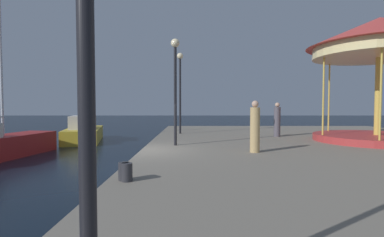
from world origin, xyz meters
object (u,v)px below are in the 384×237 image
Objects in this scene: carousel at (381,49)px; person_by_the_water at (256,128)px; bollard_south at (125,171)px; bollard_north at (128,172)px; person_far_corner at (279,121)px; motorboat_yellow at (85,132)px; lamp_post_mid_promenade at (177,73)px; lamp_post_far_end at (181,79)px.

carousel is 7.79m from person_by_the_water.
bollard_south is (-10.01, -7.10, -4.01)m from carousel.
bollard_north is 11.04m from person_far_corner.
motorboat_yellow is at bearing 134.78° from person_by_the_water.
person_by_the_water is at bearing -45.22° from motorboat_yellow.
lamp_post_mid_promenade is at bearing -171.69° from carousel.
motorboat_yellow is 10.72m from lamp_post_mid_promenade.
carousel reaches higher than bollard_north.
carousel is at bearing -22.30° from lamp_post_far_end.
carousel reaches higher than lamp_post_far_end.
motorboat_yellow is 12.65m from person_far_corner.
motorboat_yellow is 13.59m from person_by_the_water.
lamp_post_far_end reaches higher than motorboat_yellow.
motorboat_yellow is 3.20× the size of person_far_corner.
bollard_south is at bearing -66.77° from motorboat_yellow.
carousel reaches higher than person_far_corner.
bollard_south is at bearing -94.31° from lamp_post_far_end.
lamp_post_mid_promenade is 2.40× the size of person_by_the_water.
bollard_south is 11.01m from person_far_corner.
person_far_corner is at bearing -20.20° from motorboat_yellow.
person_by_the_water is (2.91, -1.82, -2.13)m from lamp_post_mid_promenade.
person_far_corner reaches higher than bollard_south.
lamp_post_far_end is 5.93m from person_far_corner.
person_far_corner is (-3.99, 2.11, -3.37)m from carousel.
bollard_north is at bearing -44.38° from bollard_south.
person_far_corner is 5.74m from person_by_the_water.
lamp_post_far_end reaches higher than person_far_corner.
carousel is 3.45× the size of person_by_the_water.
motorboat_yellow is 14.76m from bollard_south.
lamp_post_mid_promenade is 6.51m from bollard_north.
lamp_post_mid_promenade is 4.03m from person_by_the_water.
person_far_corner is (6.02, 9.20, 0.64)m from bollard_south.
carousel is at bearing 26.71° from person_by_the_water.
bollard_north is 0.22× the size of person_far_corner.
lamp_post_far_end is at bearing 90.06° from lamp_post_mid_promenade.
lamp_post_far_end is (-9.19, 3.77, -1.04)m from carousel.
carousel is 15.75× the size of bollard_north.
carousel is 3.50× the size of person_far_corner.
motorboat_yellow is at bearing 113.42° from bollard_north.
person_by_the_water is (3.73, 3.94, 0.66)m from bollard_south.
lamp_post_mid_promenade reaches higher than bollard_north.
person_by_the_water is at bearing -67.22° from lamp_post_far_end.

